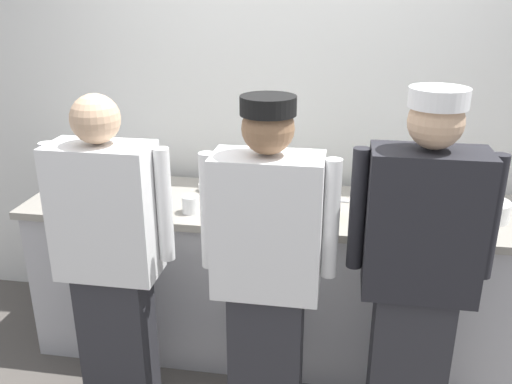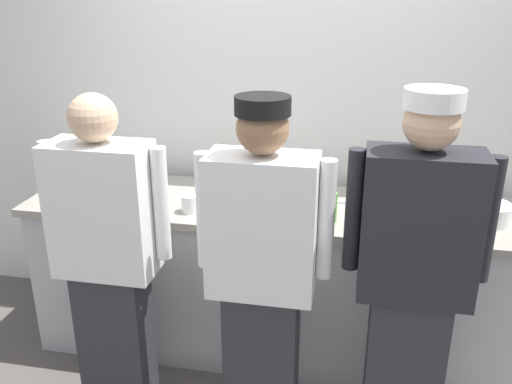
# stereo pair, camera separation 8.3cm
# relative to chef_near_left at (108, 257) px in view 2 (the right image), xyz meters

# --- Properties ---
(wall_back) EXTENTS (4.33, 0.10, 2.78)m
(wall_back) POSITION_rel_chef_near_left_xyz_m (0.70, 1.12, 0.54)
(wall_back) COLOR silver
(wall_back) RESTS_ON ground
(prep_counter) EXTENTS (2.76, 0.70, 0.91)m
(prep_counter) POSITION_rel_chef_near_left_xyz_m (0.70, 0.64, -0.39)
(prep_counter) COLOR #B2B2B7
(prep_counter) RESTS_ON ground
(chef_near_left) EXTENTS (0.59, 0.24, 1.61)m
(chef_near_left) POSITION_rel_chef_near_left_xyz_m (0.00, 0.00, 0.00)
(chef_near_left) COLOR #2D2D33
(chef_near_left) RESTS_ON ground
(chef_center) EXTENTS (0.59, 0.24, 1.63)m
(chef_center) POSITION_rel_chef_near_left_xyz_m (0.73, -0.03, 0.02)
(chef_center) COLOR #2D2D33
(chef_center) RESTS_ON ground
(chef_far_right) EXTENTS (0.61, 0.24, 1.67)m
(chef_far_right) POSITION_rel_chef_near_left_xyz_m (1.37, 0.03, 0.04)
(chef_far_right) COLOR #2D2D33
(chef_far_right) RESTS_ON ground
(plate_stack_front) EXTENTS (0.22, 0.22, 0.08)m
(plate_stack_front) POSITION_rel_chef_near_left_xyz_m (0.63, 0.77, 0.10)
(plate_stack_front) COLOR white
(plate_stack_front) RESTS_ON prep_counter
(plate_stack_rear) EXTENTS (0.23, 0.23, 0.10)m
(plate_stack_rear) POSITION_rel_chef_near_left_xyz_m (1.76, 0.62, 0.11)
(plate_stack_rear) COLOR white
(plate_stack_rear) RESTS_ON prep_counter
(mixing_bowl_steel) EXTENTS (0.37, 0.37, 0.13)m
(mixing_bowl_steel) POSITION_rel_chef_near_left_xyz_m (1.36, 0.65, 0.12)
(mixing_bowl_steel) COLOR #B7BABF
(mixing_bowl_steel) RESTS_ON prep_counter
(sheet_tray) EXTENTS (0.50, 0.32, 0.02)m
(sheet_tray) POSITION_rel_chef_near_left_xyz_m (-0.27, 0.64, 0.07)
(sheet_tray) COLOR #B7BABF
(sheet_tray) RESTS_ON prep_counter
(squeeze_bottle_primary) EXTENTS (0.06, 0.06, 0.19)m
(squeeze_bottle_primary) POSITION_rel_chef_near_left_xyz_m (0.99, 0.48, 0.15)
(squeeze_bottle_primary) COLOR #56A333
(squeeze_bottle_primary) RESTS_ON prep_counter
(squeeze_bottle_secondary) EXTENTS (0.06, 0.06, 0.20)m
(squeeze_bottle_secondary) POSITION_rel_chef_near_left_xyz_m (1.60, 0.60, 0.15)
(squeeze_bottle_secondary) COLOR orange
(squeeze_bottle_secondary) RESTS_ON prep_counter
(ramekin_orange_sauce) EXTENTS (0.09, 0.09, 0.04)m
(ramekin_orange_sauce) POSITION_rel_chef_near_left_xyz_m (0.26, 0.78, 0.08)
(ramekin_orange_sauce) COLOR white
(ramekin_orange_sauce) RESTS_ON prep_counter
(ramekin_yellow_sauce) EXTENTS (0.09, 0.09, 0.05)m
(ramekin_yellow_sauce) POSITION_rel_chef_near_left_xyz_m (0.47, 0.62, 0.09)
(ramekin_yellow_sauce) COLOR white
(ramekin_yellow_sauce) RESTS_ON prep_counter
(ramekin_green_sauce) EXTENTS (0.10, 0.10, 0.04)m
(ramekin_green_sauce) POSITION_rel_chef_near_left_xyz_m (0.95, 0.63, 0.08)
(ramekin_green_sauce) COLOR white
(ramekin_green_sauce) RESTS_ON prep_counter
(deli_cup) EXTENTS (0.09, 0.09, 0.09)m
(deli_cup) POSITION_rel_chef_near_left_xyz_m (0.26, 0.45, 0.11)
(deli_cup) COLOR white
(deli_cup) RESTS_ON prep_counter
(chefs_knife) EXTENTS (0.28, 0.03, 0.02)m
(chefs_knife) POSITION_rel_chef_near_left_xyz_m (0.92, 0.74, 0.07)
(chefs_knife) COLOR #B7BABF
(chefs_knife) RESTS_ON prep_counter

